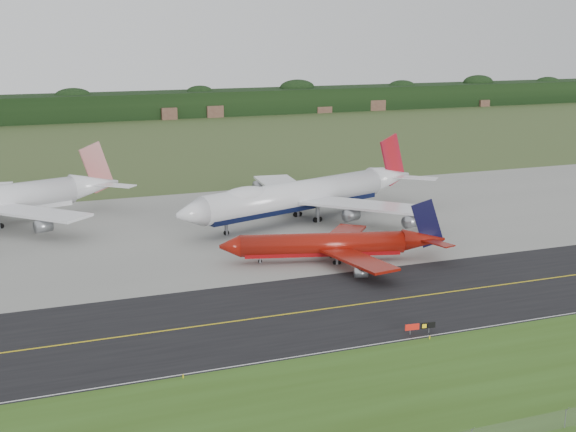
{
  "coord_description": "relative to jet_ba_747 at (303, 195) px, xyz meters",
  "views": [
    {
      "loc": [
        -50.9,
        -110.99,
        42.37
      ],
      "look_at": [
        1.08,
        22.0,
        8.73
      ],
      "focal_mm": 50.0,
      "sensor_mm": 36.0,
      "label": 1
    }
  ],
  "objects": [
    {
      "name": "ground",
      "position": [
        -16.12,
        -51.44,
        -5.85
      ],
      "size": [
        600.0,
        600.0,
        0.0
      ],
      "primitive_type": "plane",
      "color": "#3E4E24",
      "rests_on": "ground"
    },
    {
      "name": "grass_verge",
      "position": [
        -16.12,
        -86.44,
        -5.85
      ],
      "size": [
        400.0,
        30.0,
        0.01
      ],
      "primitive_type": "cube",
      "color": "#355318",
      "rests_on": "ground"
    },
    {
      "name": "taxiway",
      "position": [
        -16.12,
        -55.44,
        -5.84
      ],
      "size": [
        400.0,
        32.0,
        0.02
      ],
      "primitive_type": "cube",
      "color": "black",
      "rests_on": "ground"
    },
    {
      "name": "apron",
      "position": [
        -16.12,
        -0.44,
        -5.85
      ],
      "size": [
        400.0,
        78.0,
        0.01
      ],
      "primitive_type": "cube",
      "color": "gray",
      "rests_on": "ground"
    },
    {
      "name": "taxiway_centreline",
      "position": [
        -16.12,
        -55.44,
        -5.82
      ],
      "size": [
        400.0,
        0.4,
        0.0
      ],
      "primitive_type": "cube",
      "color": "gold",
      "rests_on": "taxiway"
    },
    {
      "name": "taxiway_edge_line",
      "position": [
        -16.12,
        -70.94,
        -5.82
      ],
      "size": [
        400.0,
        0.25,
        0.0
      ],
      "primitive_type": "cube",
      "color": "silver",
      "rests_on": "taxiway"
    },
    {
      "name": "perimeter_fence",
      "position": [
        -16.12,
        -99.44,
        -4.75
      ],
      "size": [
        320.0,
        0.1,
        320.0
      ],
      "color": "slate",
      "rests_on": "ground"
    },
    {
      "name": "horizon_treeline",
      "position": [
        -16.12,
        222.33,
        -0.38
      ],
      "size": [
        700.0,
        25.0,
        12.0
      ],
      "color": "black",
      "rests_on": "ground"
    },
    {
      "name": "jet_ba_747",
      "position": [
        0.0,
        0.0,
        0.0
      ],
      "size": [
        66.6,
        53.73,
        17.2
      ],
      "color": "white",
      "rests_on": "ground"
    },
    {
      "name": "jet_red_737",
      "position": [
        -6.77,
        -32.12,
        -2.69
      ],
      "size": [
        41.78,
        33.34,
        11.45
      ],
      "color": "maroon",
      "rests_on": "ground"
    },
    {
      "name": "taxiway_sign",
      "position": [
        -10.63,
        -69.66,
        -4.77
      ],
      "size": [
        4.6,
        0.64,
        1.54
      ],
      "color": "slate",
      "rests_on": "ground"
    },
    {
      "name": "edge_marker_left",
      "position": [
        -45.62,
        -71.94,
        -5.6
      ],
      "size": [
        0.16,
        0.16,
        0.5
      ],
      "primitive_type": "cylinder",
      "color": "yellow",
      "rests_on": "ground"
    },
    {
      "name": "edge_marker_center",
      "position": [
        -10.41,
        -71.94,
        -5.6
      ],
      "size": [
        0.16,
        0.16,
        0.5
      ],
      "primitive_type": "cylinder",
      "color": "yellow",
      "rests_on": "ground"
    }
  ]
}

